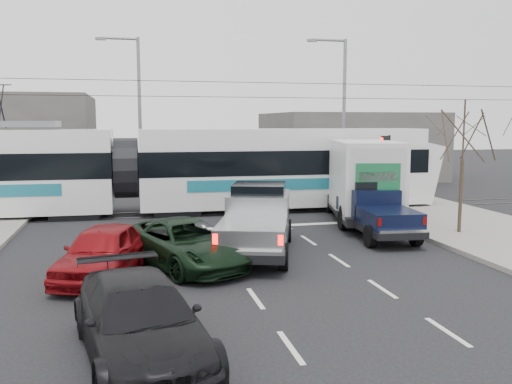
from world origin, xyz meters
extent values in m
plane|color=black|center=(0.00, 0.00, 0.00)|extent=(120.00, 120.00, 0.00)
cube|color=#33302D|center=(0.00, 10.00, 0.01)|extent=(60.00, 1.60, 0.03)
cube|color=#645F5B|center=(12.00, 24.00, 2.50)|extent=(12.00, 10.00, 5.00)
cylinder|color=#47382B|center=(7.60, 2.50, 1.52)|extent=(0.14, 0.14, 2.75)
cylinder|color=#47382B|center=(7.60, 2.50, 4.03)|extent=(0.07, 0.07, 2.25)
cylinder|color=black|center=(6.60, 6.50, 1.95)|extent=(0.12, 0.12, 3.60)
cube|color=black|center=(6.40, 6.50, 3.25)|extent=(0.28, 0.28, 0.95)
cylinder|color=#FF0C07|center=(6.25, 6.50, 3.55)|extent=(0.06, 0.20, 0.20)
cylinder|color=orange|center=(6.25, 6.50, 3.25)|extent=(0.06, 0.20, 0.20)
cylinder|color=#05330C|center=(6.25, 6.50, 2.95)|extent=(0.06, 0.20, 0.20)
cube|color=white|center=(6.58, 6.35, 2.45)|extent=(0.02, 0.30, 0.40)
cylinder|color=slate|center=(7.50, 14.00, 4.50)|extent=(0.20, 0.20, 9.00)
cylinder|color=slate|center=(6.50, 14.00, 8.90)|extent=(2.00, 0.14, 0.14)
cube|color=slate|center=(5.50, 14.00, 8.85)|extent=(0.55, 0.25, 0.14)
cylinder|color=slate|center=(-4.00, 16.00, 4.50)|extent=(0.20, 0.20, 9.00)
cylinder|color=slate|center=(-5.00, 16.00, 8.90)|extent=(2.00, 0.14, 0.14)
cube|color=slate|center=(-6.00, 16.00, 8.85)|extent=(0.55, 0.25, 0.14)
cylinder|color=black|center=(0.00, 10.00, 5.50)|extent=(60.00, 0.03, 0.03)
cylinder|color=black|center=(0.00, 10.00, 6.20)|extent=(60.00, 0.03, 0.03)
cube|color=white|center=(2.77, 10.09, 1.12)|extent=(14.01, 3.33, 1.69)
cube|color=black|center=(2.77, 10.09, 2.42)|extent=(14.08, 3.36, 1.15)
cube|color=white|center=(2.77, 10.09, 3.46)|extent=(14.01, 3.21, 1.08)
cube|color=#196C7F|center=(2.73, 8.62, 1.42)|extent=(9.75, 0.31, 0.54)
cylinder|color=black|center=(-4.80, 10.32, 2.19)|extent=(1.16, 2.83, 2.80)
cube|color=slate|center=(-9.34, 10.45, 4.24)|extent=(3.30, 1.85, 0.27)
cube|color=black|center=(-7.07, 10.38, 0.19)|extent=(2.24, 2.55, 0.39)
cube|color=black|center=(-2.53, 10.25, 0.19)|extent=(2.24, 2.55, 0.39)
cube|color=black|center=(6.56, 9.98, 0.19)|extent=(2.24, 2.55, 0.39)
cube|color=black|center=(-0.64, 1.44, 0.57)|extent=(3.85, 6.37, 0.26)
cube|color=#B3B5B8|center=(-0.30, 2.47, 1.30)|extent=(2.72, 3.04, 1.19)
cube|color=black|center=(-0.27, 2.57, 1.92)|extent=(2.24, 2.27, 0.57)
cube|color=#B3B5B8|center=(0.15, 3.85, 1.06)|extent=(2.21, 1.64, 0.57)
cube|color=#B3B5B8|center=(-1.05, 0.18, 0.99)|extent=(2.78, 3.21, 0.68)
cube|color=silver|center=(-1.54, -1.31, 0.71)|extent=(1.87, 0.77, 0.19)
cube|color=#FF0C07|center=(-2.37, -0.91, 1.09)|extent=(0.16, 0.12, 0.29)
cube|color=#FF0C07|center=(-0.63, -1.48, 1.09)|extent=(0.16, 0.12, 0.29)
cylinder|color=black|center=(-0.95, 3.57, 0.42)|extent=(0.53, 0.88, 0.83)
cylinder|color=black|center=(0.87, 2.98, 0.42)|extent=(0.53, 0.88, 0.83)
cylinder|color=black|center=(-2.14, -0.10, 0.42)|extent=(0.53, 0.88, 0.83)
cylinder|color=black|center=(-0.33, -0.69, 0.42)|extent=(0.53, 0.88, 0.83)
cube|color=black|center=(5.21, 6.21, 0.55)|extent=(4.00, 7.43, 0.35)
cube|color=white|center=(5.84, 8.81, 1.41)|extent=(2.63, 2.18, 1.61)
cube|color=black|center=(5.87, 8.95, 2.02)|extent=(2.19, 1.56, 0.61)
cube|color=silver|center=(5.05, 5.52, 2.04)|extent=(3.47, 5.23, 2.98)
cube|color=silver|center=(4.49, 3.20, 2.04)|extent=(2.08, 0.55, 2.62)
cube|color=#166336|center=(4.48, 3.15, 2.28)|extent=(1.65, 0.41, 1.01)
cube|color=black|center=(4.44, 2.98, 0.45)|extent=(2.18, 0.75, 0.18)
cylinder|color=black|center=(4.70, 8.65, 0.45)|extent=(0.51, 0.95, 0.91)
cylinder|color=black|center=(6.77, 8.15, 0.45)|extent=(0.51, 0.95, 0.91)
cylinder|color=black|center=(3.72, 4.53, 0.50)|extent=(0.53, 1.05, 1.01)
cylinder|color=black|center=(5.79, 4.03, 0.50)|extent=(0.53, 1.05, 1.01)
cube|color=black|center=(4.38, 2.91, 0.54)|extent=(2.21, 5.02, 0.24)
cube|color=black|center=(4.45, 3.79, 1.22)|extent=(1.94, 2.19, 1.12)
cube|color=black|center=(4.46, 3.88, 1.81)|extent=(1.65, 1.59, 0.54)
cube|color=black|center=(4.55, 4.95, 1.00)|extent=(1.79, 1.02, 0.54)
cube|color=black|center=(4.29, 1.84, 0.93)|extent=(1.95, 2.34, 0.64)
cube|color=silver|center=(4.18, 0.57, 0.66)|extent=(1.67, 0.31, 0.18)
cube|color=#590505|center=(3.40, 0.74, 1.03)|extent=(0.14, 0.09, 0.27)
cube|color=#590505|center=(4.99, 0.60, 1.03)|extent=(0.14, 0.09, 0.27)
cylinder|color=black|center=(3.68, 4.54, 0.39)|extent=(0.34, 0.80, 0.78)
cylinder|color=black|center=(5.34, 4.40, 0.39)|extent=(0.34, 0.80, 0.78)
cylinder|color=black|center=(3.42, 1.42, 0.39)|extent=(0.34, 0.80, 0.78)
cylinder|color=black|center=(5.08, 1.28, 0.39)|extent=(0.34, 0.80, 0.78)
imported|color=black|center=(-3.07, 0.42, 0.70)|extent=(4.22, 5.58, 1.41)
imported|color=maroon|center=(-5.44, -0.25, 0.74)|extent=(2.94, 4.69, 1.49)
imported|color=black|center=(-4.53, -5.83, 0.73)|extent=(2.91, 5.30, 1.46)
camera|label=1|loc=(-4.62, -15.58, 4.33)|focal=38.00mm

